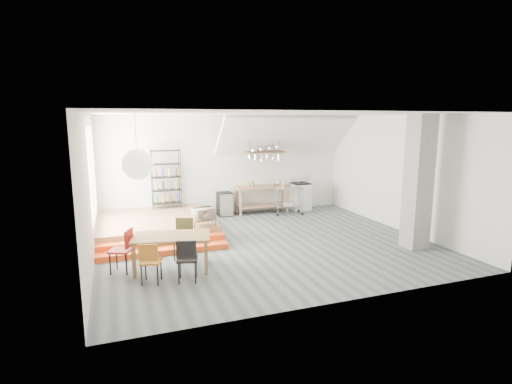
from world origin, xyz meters
name	(u,v)px	position (x,y,z in m)	size (l,w,h in m)	color
floor	(266,243)	(0.00, 0.00, 0.00)	(8.00, 8.00, 0.00)	#4B5557
wall_back	(227,165)	(0.00, 3.50, 1.60)	(8.00, 0.04, 3.20)	silver
wall_left	(89,190)	(-4.00, 0.00, 1.60)	(0.04, 7.00, 3.20)	silver
wall_right	(400,173)	(4.00, 0.00, 1.60)	(0.04, 7.00, 3.20)	silver
ceiling	(266,114)	(0.00, 0.00, 3.20)	(8.00, 7.00, 0.02)	white
slope_ceiling	(285,136)	(1.80, 2.90, 2.55)	(4.40, 1.80, 0.15)	white
window_pane	(92,172)	(-3.98, 1.50, 1.80)	(0.02, 2.50, 2.20)	white
platform	(155,225)	(-2.50, 2.00, 0.20)	(3.00, 3.00, 0.40)	#946E4A
step_lower	(164,251)	(-2.50, 0.05, 0.07)	(3.00, 0.35, 0.13)	#F1541C
step_upper	(162,244)	(-2.50, 0.40, 0.13)	(3.00, 0.35, 0.27)	#F1541C
concrete_column	(418,182)	(3.30, -1.50, 1.60)	(0.50, 0.50, 3.20)	gray
kitchen_counter	(262,194)	(1.10, 3.15, 0.63)	(1.80, 0.60, 0.91)	#946E4A
stove	(300,196)	(2.50, 3.16, 0.48)	(0.60, 0.60, 1.18)	white
pot_rack	(266,154)	(1.13, 2.92, 1.98)	(1.20, 0.50, 1.43)	#41291A
wire_shelving	(166,178)	(-2.00, 3.20, 1.33)	(0.88, 0.38, 1.80)	black
microwave_shelf	(204,220)	(-1.40, 0.75, 0.55)	(0.60, 0.40, 0.16)	#946E4A
paper_lantern	(137,164)	(-3.05, -0.89, 2.20)	(0.60, 0.60, 0.60)	white
dining_table	(172,239)	(-2.46, -1.02, 0.66)	(1.70, 1.19, 0.74)	brown
chair_mustard	(150,259)	(-2.95, -1.62, 0.49)	(0.47, 0.47, 0.82)	#BC7020
chair_black	(187,257)	(-2.29, -1.78, 0.51)	(0.47, 0.47, 0.85)	black
chair_olive	(184,235)	(-2.11, -0.38, 0.54)	(0.53, 0.53, 0.90)	brown
chair_red	(124,247)	(-3.38, -0.83, 0.54)	(0.54, 0.54, 0.90)	#AA2018
rolling_cart	(289,197)	(1.86, 2.70, 0.57)	(0.96, 0.65, 0.88)	silver
mini_fridge	(225,204)	(-0.17, 3.20, 0.38)	(0.45, 0.45, 0.77)	black
microwave	(204,214)	(-1.40, 0.75, 0.71)	(0.52, 0.35, 0.29)	beige
bowl	(273,185)	(1.45, 3.10, 0.94)	(0.22, 0.22, 0.05)	silver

